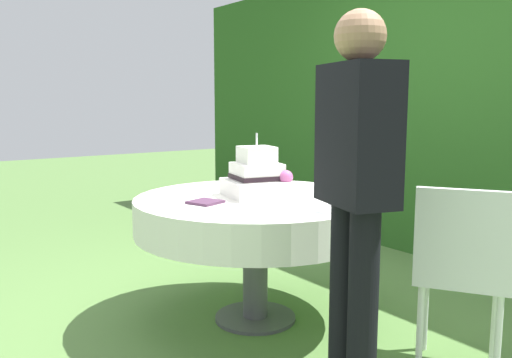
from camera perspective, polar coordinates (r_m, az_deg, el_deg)
name	(u,v)px	position (r m, az deg, el deg)	size (l,w,h in m)	color
ground_plane	(255,319)	(3.19, -0.08, -14.81)	(20.00, 20.00, 0.00)	#547A3D
foliage_hedge	(468,109)	(4.46, 21.89, 7.03)	(6.81, 0.42, 2.40)	#28561E
cake_table	(255,215)	(3.01, -0.08, -3.90)	(1.36, 1.36, 0.72)	#4C4C51
wedding_cake	(257,178)	(3.00, 0.15, 0.15)	(0.40, 0.40, 0.36)	white
serving_plate_near	(275,206)	(2.69, 2.02, -2.96)	(0.12, 0.12, 0.01)	white
serving_plate_far	(325,211)	(2.60, 7.46, -3.40)	(0.11, 0.11, 0.01)	white
serving_plate_left	(338,204)	(2.77, 8.82, -2.72)	(0.10, 0.10, 0.01)	white
serving_plate_right	(264,186)	(3.32, 0.84, -0.79)	(0.14, 0.14, 0.01)	white
napkin_stack	(206,202)	(2.80, -5.44, -2.50)	(0.15, 0.15, 0.01)	#4C2D47
garden_chair	(462,264)	(2.55, 21.29, -8.49)	(0.55, 0.55, 0.89)	white
standing_person	(356,184)	(2.12, 10.72, -0.58)	(0.40, 0.30, 1.60)	black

